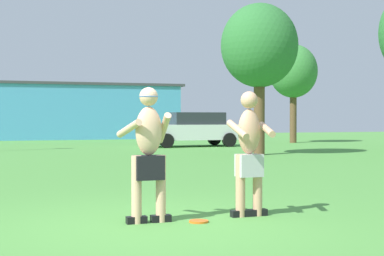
% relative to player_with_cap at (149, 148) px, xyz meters
% --- Properties ---
extents(ground_plane, '(80.00, 80.00, 0.00)m').
position_rel_player_with_cap_xyz_m(ground_plane, '(0.04, -0.25, -0.95)').
color(ground_plane, '#4C8E3D').
extents(player_with_cap, '(0.63, 0.60, 1.73)m').
position_rel_player_with_cap_xyz_m(player_with_cap, '(0.00, 0.00, 0.00)').
color(player_with_cap, black).
rests_on(player_with_cap, ground_plane).
extents(player_in_gray, '(0.58, 0.60, 1.69)m').
position_rel_player_with_cap_xyz_m(player_in_gray, '(1.41, 0.02, -0.07)').
color(player_in_gray, black).
rests_on(player_in_gray, ground_plane).
extents(frisbee, '(0.25, 0.25, 0.03)m').
position_rel_player_with_cap_xyz_m(frisbee, '(0.61, -0.18, -0.94)').
color(frisbee, orange).
rests_on(frisbee, ground_plane).
extents(car_white_mid_lot, '(4.35, 2.12, 1.58)m').
position_rel_player_with_cap_xyz_m(car_white_mid_lot, '(6.82, 18.48, -0.13)').
color(car_white_mid_lot, white).
rests_on(car_white_mid_lot, ground_plane).
extents(outbuilding_behind_lot, '(13.93, 4.50, 3.49)m').
position_rel_player_with_cap_xyz_m(outbuilding_behind_lot, '(2.62, 30.43, 0.79)').
color(outbuilding_behind_lot, '#4C9ED1').
rests_on(outbuilding_behind_lot, ground_plane).
extents(tree_right_field, '(2.56, 2.56, 5.23)m').
position_rel_player_with_cap_xyz_m(tree_right_field, '(13.19, 20.60, 2.81)').
color(tree_right_field, brown).
rests_on(tree_right_field, ground_plane).
extents(tree_behind_players, '(2.76, 2.76, 5.43)m').
position_rel_player_with_cap_xyz_m(tree_behind_players, '(7.12, 11.90, 2.92)').
color(tree_behind_players, brown).
rests_on(tree_behind_players, ground_plane).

